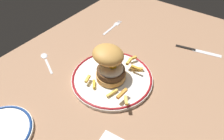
# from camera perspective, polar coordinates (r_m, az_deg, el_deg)

# --- Properties ---
(ground_plane) EXTENTS (1.33, 0.92, 0.04)m
(ground_plane) POSITION_cam_1_polar(r_m,az_deg,el_deg) (0.73, 2.01, -5.16)
(ground_plane) COLOR #976E51
(dinner_plate) EXTENTS (0.28, 0.28, 0.02)m
(dinner_plate) POSITION_cam_1_polar(r_m,az_deg,el_deg) (0.73, 0.00, -2.16)
(dinner_plate) COLOR white
(dinner_plate) RESTS_ON ground_plane
(burger) EXTENTS (0.15, 0.15, 0.12)m
(burger) POSITION_cam_1_polar(r_m,az_deg,el_deg) (0.68, -0.68, 2.05)
(burger) COLOR #C88A42
(burger) RESTS_ON dinner_plate
(fries_pile) EXTENTS (0.22, 0.22, 0.03)m
(fries_pile) POSITION_cam_1_polar(r_m,az_deg,el_deg) (0.72, 2.02, -0.52)
(fries_pile) COLOR gold
(fries_pile) RESTS_ON dinner_plate
(side_plate) EXTENTS (0.18, 0.18, 0.02)m
(side_plate) POSITION_cam_1_polar(r_m,az_deg,el_deg) (0.67, -28.35, -14.82)
(side_plate) COLOR white
(side_plate) RESTS_ON ground_plane
(fork) EXTENTS (0.14, 0.02, 0.00)m
(fork) POSITION_cam_1_polar(r_m,az_deg,el_deg) (1.00, 0.22, 11.70)
(fork) COLOR silver
(fork) RESTS_ON ground_plane
(knife) EXTENTS (0.05, 0.18, 0.01)m
(knife) POSITION_cam_1_polar(r_m,az_deg,el_deg) (0.92, 21.62, 5.21)
(knife) COLOR black
(knife) RESTS_ON ground_plane
(spoon) EXTENTS (0.08, 0.13, 0.01)m
(spoon) POSITION_cam_1_polar(r_m,az_deg,el_deg) (0.86, -17.90, 3.30)
(spoon) COLOR silver
(spoon) RESTS_ON ground_plane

